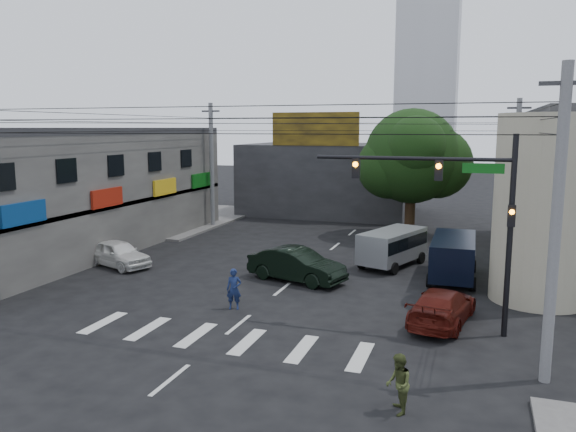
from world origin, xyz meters
The scene contains 19 objects.
ground centered at (0.00, 0.00, 0.00)m, with size 160.00×160.00×0.00m, color black.
sidewalk_far_left centered at (-18.00, 18.00, 0.07)m, with size 16.00×16.00×0.15m, color #514F4C.
building_left centered at (-18.00, 6.00, 3.50)m, with size 14.00×24.00×7.00m, color #43413E.
corner_column centered at (11.00, 4.00, 4.00)m, with size 4.00×4.00×8.00m, color #9D957C.
building_far centered at (-4.00, 26.00, 3.00)m, with size 14.00×10.00×6.00m, color #232326.
billboard centered at (-4.00, 21.10, 7.30)m, with size 7.00×0.30×2.60m, color olive.
tower_distant centered at (0.00, 70.00, 22.00)m, with size 9.00×9.00×44.00m, color silver.
street_tree centered at (4.00, 17.00, 5.47)m, with size 6.40×6.40×8.70m.
traffic_gantry centered at (7.82, -1.00, 4.83)m, with size 7.10×0.35×7.20m.
utility_pole_near_right centered at (10.50, -4.50, 4.60)m, with size 0.32×0.32×9.20m, color #59595B.
utility_pole_far_left centered at (-10.50, 16.00, 4.60)m, with size 0.32×0.32×9.20m, color #59595B.
utility_pole_far_right centered at (10.50, 16.00, 4.60)m, with size 0.32×0.32×9.20m, color #59595B.
dark_sedan centered at (0.19, 3.56, 0.81)m, with size 5.17×2.98×1.61m, color black.
white_compact centered at (-9.78, 3.21, 0.71)m, with size 4.51×3.03×1.43m, color silver.
maroon_sedan centered at (7.30, -0.35, 0.67)m, with size 2.63×4.89×1.35m, color #470F0A.
silver_minivan centered at (4.15, 8.06, 0.97)m, with size 3.33×4.91×1.95m, color gray, non-canonical shape.
navy_van centered at (7.37, 6.34, 1.04)m, with size 2.02×5.23×2.08m, color black, non-canonical shape.
traffic_officer centered at (-0.93, -1.33, 0.84)m, with size 0.70×0.56×1.69m, color #141F46.
pedestrian_olive centered at (6.66, -7.77, 0.80)m, with size 0.80×0.92×1.60m, color #38421E.
Camera 1 is at (8.37, -21.70, 7.40)m, focal length 35.00 mm.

